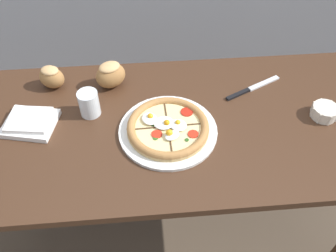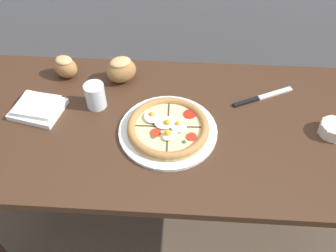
# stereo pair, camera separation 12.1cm
# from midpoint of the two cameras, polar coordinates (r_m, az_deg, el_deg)

# --- Properties ---
(ground_plane) EXTENTS (12.00, 12.00, 0.00)m
(ground_plane) POSITION_cam_midpoint_polar(r_m,az_deg,el_deg) (1.88, -1.70, -15.48)
(ground_plane) COLOR brown
(dining_table) EXTENTS (1.53, 0.71, 0.76)m
(dining_table) POSITION_cam_midpoint_polar(r_m,az_deg,el_deg) (1.34, -2.31, -2.77)
(dining_table) COLOR #422819
(dining_table) RESTS_ON ground_plane
(pizza) EXTENTS (0.34, 0.34, 0.05)m
(pizza) POSITION_cam_midpoint_polar(r_m,az_deg,el_deg) (1.21, -2.85, -0.48)
(pizza) COLOR white
(pizza) RESTS_ON dining_table
(ramekin_bowl) EXTENTS (0.10, 0.10, 0.04)m
(ramekin_bowl) POSITION_cam_midpoint_polar(r_m,az_deg,el_deg) (1.36, 21.55, 2.05)
(ramekin_bowl) COLOR silver
(ramekin_bowl) RESTS_ON dining_table
(napkin_folded) EXTENTS (0.20, 0.18, 0.04)m
(napkin_folded) POSITION_cam_midpoint_polar(r_m,az_deg,el_deg) (1.35, -23.70, 0.44)
(napkin_folded) COLOR white
(napkin_folded) RESTS_ON dining_table
(bread_piece_near) EXTENTS (0.12, 0.11, 0.09)m
(bread_piece_near) POSITION_cam_midpoint_polar(r_m,az_deg,el_deg) (1.46, -20.48, 7.29)
(bread_piece_near) COLOR #A3703D
(bread_piece_near) RESTS_ON dining_table
(bread_piece_mid) EXTENTS (0.14, 0.13, 0.10)m
(bread_piece_mid) POSITION_cam_midpoint_polar(r_m,az_deg,el_deg) (1.39, -11.70, 7.98)
(bread_piece_mid) COLOR #A3703D
(bread_piece_mid) RESTS_ON dining_table
(knife_main) EXTENTS (0.24, 0.13, 0.01)m
(knife_main) POSITION_cam_midpoint_polar(r_m,az_deg,el_deg) (1.41, 11.02, 5.87)
(knife_main) COLOR silver
(knife_main) RESTS_ON dining_table
(water_glass) EXTENTS (0.07, 0.07, 0.10)m
(water_glass) POSITION_cam_midpoint_polar(r_m,az_deg,el_deg) (1.30, -15.12, 3.20)
(water_glass) COLOR white
(water_glass) RESTS_ON dining_table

